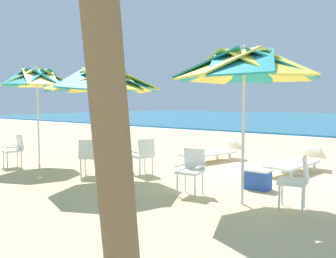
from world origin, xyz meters
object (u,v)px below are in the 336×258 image
Objects in this scene: sun_lounger_1 at (297,162)px; cooler_box at (258,179)px; sun_lounger_2 at (213,152)px; beach_umbrella_1 at (102,82)px; plastic_chair_2 at (89,155)px; beach_umbrella_2 at (37,79)px; plastic_chair_3 at (144,154)px; plastic_chair_0 at (192,168)px; plastic_chair_1 at (297,179)px; plastic_chair_5 at (15,148)px; beach_umbrella_0 at (244,67)px; plastic_chair_4 at (119,152)px.

sun_lounger_1 is 2.09m from cooler_box.
cooler_box is at bearing -44.03° from sun_lounger_2.
plastic_chair_2 is at bearing 173.04° from beach_umbrella_1.
beach_umbrella_2 is 5.43× the size of cooler_box.
plastic_chair_3 is 0.39× the size of sun_lounger_2.
sun_lounger_2 is at bearing 44.78° from beach_umbrella_2.
plastic_chair_3 is 0.39× the size of sun_lounger_1.
sun_lounger_1 is at bearing 74.22° from plastic_chair_0.
sun_lounger_1 is at bearing 47.05° from beach_umbrella_1.
plastic_chair_5 is at bearing -173.51° from plastic_chair_1.
sun_lounger_2 is at bearing 137.20° from plastic_chair_1.
beach_umbrella_1 is at bearing -174.02° from plastic_chair_1.
plastic_chair_1 is at bearing 6.49° from plastic_chair_5.
beach_umbrella_0 reaches higher than plastic_chair_3.
plastic_chair_4 is (-0.66, -0.16, 0.00)m from plastic_chair_3.
plastic_chair_4 is 1.73× the size of cooler_box.
beach_umbrella_1 is 1.15× the size of sun_lounger_1.
plastic_chair_5 is at bearing -148.74° from sun_lounger_1.
plastic_chair_1 is (0.83, 0.25, -1.82)m from beach_umbrella_0.
plastic_chair_2 is 1.73× the size of cooler_box.
plastic_chair_3 reaches higher than sun_lounger_2.
beach_umbrella_0 is 1.20× the size of sun_lounger_2.
beach_umbrella_2 is at bearing 176.57° from beach_umbrella_1.
beach_umbrella_0 is 3.09× the size of plastic_chair_0.
beach_umbrella_1 is at bearing -132.95° from sun_lounger_1.
plastic_chair_2 is 1.00× the size of plastic_chair_5.
plastic_chair_2 is at bearing -2.54° from beach_umbrella_2.
plastic_chair_1 is at bearing -8.03° from plastic_chair_3.
beach_umbrella_0 is 2.41m from cooler_box.
sun_lounger_1 is (2.82, 2.43, -0.22)m from plastic_chair_3.
plastic_chair_3 is at bearing 165.08° from beach_umbrella_0.
beach_umbrella_2 is at bearing -179.91° from plastic_chair_0.
beach_umbrella_1 is 2.91× the size of plastic_chair_3.
beach_umbrella_1 reaches higher than plastic_chair_1.
plastic_chair_0 is 3.80m from sun_lounger_2.
cooler_box is (-1.05, 0.88, -0.30)m from plastic_chair_1.
plastic_chair_0 is 0.32× the size of beach_umbrella_2.
sun_lounger_2 is at bearing 70.84° from plastic_chair_2.
plastic_chair_1 is 0.39× the size of sun_lounger_2.
beach_umbrella_0 is at bearing 3.11° from beach_umbrella_1.
plastic_chair_0 is (-1.04, -0.00, -1.82)m from beach_umbrella_0.
beach_umbrella_0 reaches higher than plastic_chair_0.
sun_lounger_1 is 2.50m from sun_lounger_2.
plastic_chair_3 is 0.68m from plastic_chair_4.
beach_umbrella_2 reaches higher than sun_lounger_1.
beach_umbrella_1 is at bearing -68.31° from plastic_chair_4.
plastic_chair_0 is at bearing -22.40° from plastic_chair_3.
plastic_chair_5 is at bearing -174.92° from beach_umbrella_0.
sun_lounger_1 and sun_lounger_2 have the same top height.
plastic_chair_0 is 5.40m from beach_umbrella_2.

